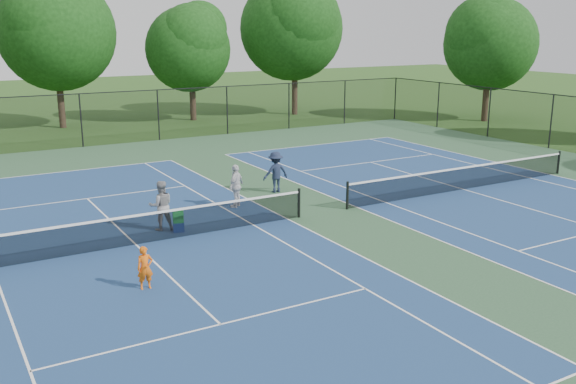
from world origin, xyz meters
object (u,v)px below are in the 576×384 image
tree_back_d (295,24)px  tree_back_b (54,27)px  tree_side_e (490,38)px  ball_hopper (178,216)px  child_player (145,268)px  ball_crate (179,227)px  tree_back_c (191,43)px  bystander_b (276,172)px  instructor (161,206)px  bystander_a (236,186)px

tree_back_d → tree_back_b: bearing=173.3°
tree_side_e → ball_hopper: (-28.36, -13.39, -5.26)m
tree_side_e → child_player: tree_side_e is taller
tree_side_e → ball_crate: size_ratio=24.92×
tree_back_b → tree_back_c: tree_back_b is taller
child_player → ball_crate: 4.81m
tree_back_b → child_player: (-3.81, -29.51, -6.02)m
tree_side_e → bystander_b: 25.73m
bystander_b → ball_hopper: 6.13m
ball_crate → ball_hopper: size_ratio=0.82×
tree_back_c → ball_hopper: bearing=-113.0°
tree_back_b → ball_hopper: size_ratio=23.19×
tree_back_c → ball_crate: bearing=-113.0°
instructor → bystander_b: 6.29m
bystander_b → ball_crate: bearing=31.1°
tree_side_e → instructor: 31.93m
child_player → ball_crate: (2.45, 4.12, -0.41)m
tree_back_b → bystander_a: (1.63, -23.62, -5.78)m
tree_back_c → child_player: size_ratio=7.29×
tree_side_e → bystander_a: size_ratio=5.41×
bystander_b → ball_crate: (-5.35, -2.98, -0.68)m
tree_back_d → ball_crate: tree_back_d is taller
tree_back_b → bystander_a: bearing=-86.1°
tree_back_b → tree_back_c: (9.00, -1.00, -1.11)m
bystander_a → ball_crate: (-2.98, -1.77, -0.66)m
instructor → bystander_b: (5.76, 2.53, -0.00)m
child_player → instructor: bearing=69.9°
tree_back_b → instructor: 25.65m
tree_back_d → tree_back_c: bearing=172.9°
ball_crate → ball_hopper: (0.00, 0.00, 0.38)m
tree_back_b → tree_back_c: 9.12m
tree_back_c → instructor: (-10.77, -23.93, -4.63)m
instructor → ball_crate: (0.41, -0.45, -0.68)m
tree_back_b → bystander_a: tree_back_b is taller
tree_side_e → child_player: (-30.81, -17.51, -5.23)m
child_player → instructor: (2.04, 4.58, 0.27)m
tree_back_c → ball_crate: size_ratio=23.58×
instructor → tree_back_c: bearing=-103.5°
tree_side_e → bystander_b: (-23.00, -10.40, -4.97)m
child_player → ball_hopper: bearing=63.2°
tree_back_b → tree_side_e: size_ratio=1.13×
tree_back_d → instructor: tree_back_d is taller
tree_side_e → ball_crate: 31.86m
tree_back_c → instructor: size_ratio=4.96×
instructor → ball_crate: instructor is taller
tree_back_c → tree_back_d: bearing=-7.1°
tree_back_d → child_player: (-20.81, -27.51, -6.25)m
bystander_a → bystander_b: size_ratio=0.97×
instructor → ball_hopper: bearing=142.9°
bystander_a → tree_back_c: bearing=-145.5°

